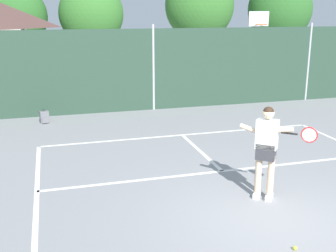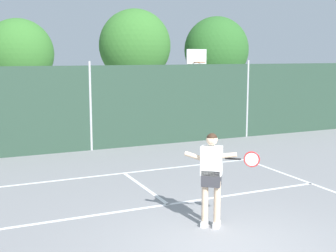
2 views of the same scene
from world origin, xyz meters
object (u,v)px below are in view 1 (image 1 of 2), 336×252
Objects in this scene: tennis_player at (267,145)px; backpack_grey at (44,117)px; tennis_ball at (295,248)px; basketball_hoop at (257,42)px.

tennis_player reaches higher than backpack_grey.
tennis_player is at bearing -59.78° from backpack_grey.
backpack_grey is at bearing 120.22° from tennis_player.
tennis_player is 28.10× the size of tennis_ball.
tennis_ball is (-0.43, -1.80, -1.08)m from tennis_player.
tennis_ball is at bearing -67.39° from backpack_grey.
basketball_hoop is 12.38m from tennis_ball.
basketball_hoop is at bearing 65.81° from tennis_ball.
tennis_ball is (-4.99, -11.10, -2.28)m from basketball_hoop.
tennis_ball is at bearing -103.53° from tennis_player.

